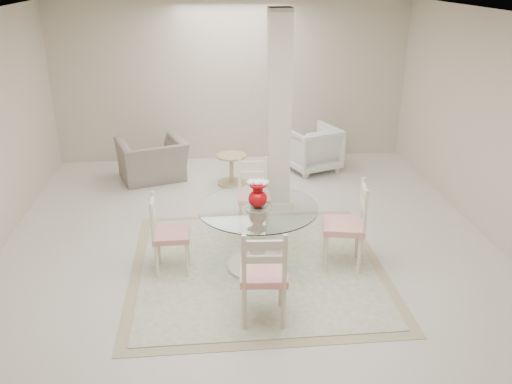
{
  "coord_description": "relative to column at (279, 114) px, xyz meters",
  "views": [
    {
      "loc": [
        -0.48,
        -5.7,
        3.16
      ],
      "look_at": [
        0.05,
        -0.19,
        0.85
      ],
      "focal_mm": 38.0,
      "sensor_mm": 36.0,
      "label": 1
    }
  ],
  "objects": [
    {
      "name": "dining_chair_south",
      "position": [
        -0.49,
        -2.71,
        -0.77
      ],
      "size": [
        0.47,
        0.47,
        1.11
      ],
      "rotation": [
        0.0,
        0.0,
        3.07
      ],
      "color": "beige",
      "rests_on": "ground"
    },
    {
      "name": "ground",
      "position": [
        -0.5,
        -1.3,
        -1.35
      ],
      "size": [
        7.0,
        7.0,
        0.0
      ],
      "primitive_type": "plane",
      "color": "silver",
      "rests_on": "ground"
    },
    {
      "name": "dining_chair_west",
      "position": [
        -1.46,
        -1.65,
        -0.83
      ],
      "size": [
        0.4,
        0.4,
        0.99
      ],
      "rotation": [
        0.0,
        0.0,
        1.59
      ],
      "color": "#F1EAC6",
      "rests_on": "ground"
    },
    {
      "name": "red_vase",
      "position": [
        -0.45,
        -1.68,
        -0.45
      ],
      "size": [
        0.24,
        0.21,
        0.31
      ],
      "color": "#AB050B",
      "rests_on": "dining_table"
    },
    {
      "name": "dining_chair_north",
      "position": [
        -0.4,
        -0.67,
        -0.81
      ],
      "size": [
        0.43,
        0.43,
        1.03
      ],
      "rotation": [
        0.0,
        0.0,
        -0.04
      ],
      "color": "#F5EFC9",
      "rests_on": "ground"
    },
    {
      "name": "armchair_white",
      "position": [
        0.77,
        1.46,
        -0.98
      ],
      "size": [
        1.03,
        1.04,
        0.74
      ],
      "primitive_type": "imported",
      "rotation": [
        0.0,
        0.0,
        3.51
      ],
      "color": "white",
      "rests_on": "ground"
    },
    {
      "name": "area_rug",
      "position": [
        -0.45,
        -1.69,
        -1.34
      ],
      "size": [
        2.84,
        2.84,
        0.02
      ],
      "color": "tan",
      "rests_on": "ground"
    },
    {
      "name": "recliner_taupe",
      "position": [
        -1.84,
        1.25,
        -1.02
      ],
      "size": [
        1.23,
        1.15,
        0.65
      ],
      "primitive_type": "imported",
      "rotation": [
        0.0,
        0.0,
        3.46
      ],
      "color": "gray",
      "rests_on": "ground"
    },
    {
      "name": "dining_table",
      "position": [
        -0.45,
        -1.69,
        -0.97
      ],
      "size": [
        1.31,
        1.31,
        0.76
      ],
      "rotation": [
        0.0,
        0.0,
        -0.04
      ],
      "color": "beige",
      "rests_on": "ground"
    },
    {
      "name": "dining_chair_east",
      "position": [
        0.57,
        -1.74,
        -0.76
      ],
      "size": [
        0.53,
        0.53,
        1.12
      ],
      "rotation": [
        0.0,
        0.0,
        -1.77
      ],
      "color": "#F0E5C5",
      "rests_on": "ground"
    },
    {
      "name": "column",
      "position": [
        0.0,
        0.0,
        0.0
      ],
      "size": [
        0.3,
        0.3,
        2.7
      ],
      "primitive_type": "cube",
      "color": "beige",
      "rests_on": "ground"
    },
    {
      "name": "room_shell",
      "position": [
        -0.5,
        -1.3,
        0.51
      ],
      "size": [
        6.02,
        7.02,
        2.71
      ],
      "color": "beige",
      "rests_on": "ground"
    },
    {
      "name": "side_table",
      "position": [
        -0.6,
        0.92,
        -1.13
      ],
      "size": [
        0.46,
        0.46,
        0.48
      ],
      "color": "tan",
      "rests_on": "ground"
    }
  ]
}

